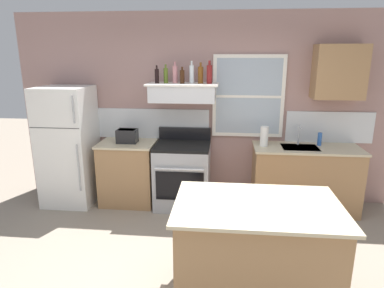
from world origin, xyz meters
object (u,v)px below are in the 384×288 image
object	(u,v)px
bottle_balsamic_dark	(157,76)
bottle_rose_pink	(175,74)
stove_range	(183,175)
bottle_olive_oil_square	(166,75)
toaster	(127,136)
bottle_clear_tall	(192,74)
bottle_red_label_wine	(209,74)
bottle_amber_wine	(201,75)
paper_towel_roll	(264,136)
bottle_brown_stout	(182,76)
refrigerator	(68,146)
dish_soap_bottle	(320,139)
kitchen_island	(255,251)

from	to	relation	value
bottle_balsamic_dark	bottle_rose_pink	distance (m)	0.25
stove_range	bottle_balsamic_dark	size ratio (longest dim) A/B	4.60
bottle_olive_oil_square	toaster	bearing A→B (deg)	-173.96
bottle_clear_tall	bottle_red_label_wine	bearing A→B (deg)	-12.05
bottle_clear_tall	bottle_amber_wine	xyz separation A→B (m)	(0.12, -0.01, -0.01)
toaster	paper_towel_roll	bearing A→B (deg)	0.18
bottle_clear_tall	bottle_amber_wine	size ratio (longest dim) A/B	1.08
bottle_red_label_wine	bottle_amber_wine	bearing A→B (deg)	161.32
toaster	bottle_rose_pink	bearing A→B (deg)	7.60
bottle_brown_stout	bottle_olive_oil_square	bearing A→B (deg)	168.30
bottle_olive_oil_square	bottle_red_label_wine	xyz separation A→B (m)	(0.59, -0.04, 0.02)
refrigerator	dish_soap_bottle	size ratio (longest dim) A/B	9.41
stove_range	bottle_olive_oil_square	xyz separation A→B (m)	(-0.23, 0.09, 1.38)
bottle_amber_wine	bottle_red_label_wine	bearing A→B (deg)	-18.68
kitchen_island	bottle_brown_stout	bearing A→B (deg)	115.00
bottle_brown_stout	bottle_red_label_wine	bearing A→B (deg)	1.08
bottle_balsamic_dark	dish_soap_bottle	bearing A→B (deg)	2.28
bottle_brown_stout	kitchen_island	size ratio (longest dim) A/B	0.16
paper_towel_roll	bottle_amber_wine	bearing A→B (deg)	176.54
bottle_amber_wine	bottle_red_label_wine	xyz separation A→B (m)	(0.12, -0.04, 0.01)
toaster	bottle_olive_oil_square	size ratio (longest dim) A/B	1.20
bottle_balsamic_dark	bottle_amber_wine	distance (m)	0.59
bottle_balsamic_dark	bottle_clear_tall	world-z (taller)	bottle_clear_tall
stove_range	kitchen_island	distance (m)	2.02
bottle_rose_pink	refrigerator	bearing A→B (deg)	-174.61
bottle_balsamic_dark	bottle_red_label_wine	world-z (taller)	bottle_red_label_wine
stove_range	bottle_clear_tall	size ratio (longest dim) A/B	3.68
dish_soap_bottle	bottle_rose_pink	bearing A→B (deg)	-179.57
bottle_olive_oil_square	dish_soap_bottle	size ratio (longest dim) A/B	1.38
stove_range	bottle_amber_wine	world-z (taller)	bottle_amber_wine
stove_range	bottle_red_label_wine	xyz separation A→B (m)	(0.36, 0.05, 1.41)
bottle_brown_stout	dish_soap_bottle	xyz separation A→B (m)	(1.88, 0.09, -0.84)
bottle_olive_oil_square	bottle_brown_stout	distance (m)	0.24
bottle_balsamic_dark	bottle_clear_tall	xyz separation A→B (m)	(0.46, 0.05, 0.02)
bottle_balsamic_dark	bottle_brown_stout	distance (m)	0.34
toaster	stove_range	bearing A→B (deg)	-2.26
refrigerator	bottle_amber_wine	xyz separation A→B (m)	(1.89, 0.11, 1.01)
kitchen_island	paper_towel_roll	bearing A→B (deg)	82.45
bottle_amber_wine	kitchen_island	xyz separation A→B (m)	(0.63, -1.92, -1.40)
refrigerator	paper_towel_roll	bearing A→B (deg)	1.25
bottle_olive_oil_square	bottle_red_label_wine	world-z (taller)	bottle_red_label_wine
paper_towel_roll	dish_soap_bottle	world-z (taller)	paper_towel_roll
stove_range	bottle_amber_wine	xyz separation A→B (m)	(0.24, 0.09, 1.40)
bottle_red_label_wine	stove_range	bearing A→B (deg)	-172.13
bottle_balsamic_dark	toaster	bearing A→B (deg)	-177.78
toaster	dish_soap_bottle	xyz separation A→B (m)	(2.67, 0.11, -0.01)
stove_range	bottle_red_label_wine	bearing A→B (deg)	7.87
toaster	kitchen_island	world-z (taller)	toaster
bottle_clear_tall	bottle_balsamic_dark	bearing A→B (deg)	-173.55
refrigerator	bottle_red_label_wine	world-z (taller)	bottle_red_label_wine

